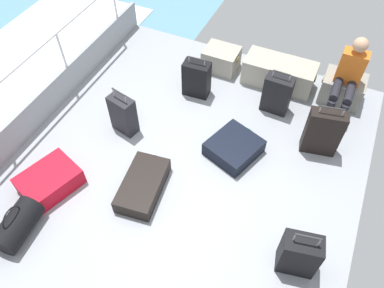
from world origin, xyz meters
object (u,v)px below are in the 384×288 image
suitcase_4 (50,181)px  duffel_bag (17,225)px  cargo_crate_2 (297,78)px  suitcase_0 (234,148)px  cargo_crate_0 (221,59)px  suitcase_5 (143,185)px  cargo_crate_1 (265,69)px  suitcase_8 (197,79)px  passenger_seated (348,76)px  suitcase_6 (323,132)px  suitcase_3 (277,94)px  suitcase_1 (123,115)px  suitcase_7 (299,254)px  cargo_crate_3 (342,89)px

suitcase_4 → duffel_bag: duffel_bag is taller
cargo_crate_2 → suitcase_0: cargo_crate_2 is taller
cargo_crate_0 → suitcase_5: bearing=-89.9°
cargo_crate_1 → suitcase_8: suitcase_8 is taller
passenger_seated → duffel_bag: size_ratio=1.84×
cargo_crate_0 → suitcase_6: suitcase_6 is taller
cargo_crate_2 → duffel_bag: bearing=-121.1°
cargo_crate_1 → suitcase_4: 3.49m
cargo_crate_1 → suitcase_4: cargo_crate_1 is taller
cargo_crate_0 → suitcase_3: suitcase_3 is taller
cargo_crate_2 → suitcase_3: suitcase_3 is taller
duffel_bag → suitcase_6: bearing=43.0°
cargo_crate_0 → suitcase_4: (-1.06, -2.99, -0.06)m
suitcase_1 → suitcase_8: bearing=60.9°
passenger_seated → suitcase_0: passenger_seated is taller
cargo_crate_0 → passenger_seated: size_ratio=0.52×
suitcase_5 → suitcase_0: bearing=51.6°
suitcase_5 → suitcase_6: (1.80, 1.53, 0.24)m
suitcase_1 → suitcase_6: size_ratio=0.89×
suitcase_7 → suitcase_8: (-2.05, 2.02, -0.00)m
passenger_seated → suitcase_3: bearing=-152.6°
cargo_crate_3 → suitcase_4: cargo_crate_3 is taller
duffel_bag → passenger_seated: bearing=50.8°
suitcase_4 → suitcase_5: (1.06, 0.43, -0.02)m
cargo_crate_0 → suitcase_8: suitcase_8 is taller
cargo_crate_1 → cargo_crate_2: cargo_crate_2 is taller
suitcase_8 → suitcase_0: bearing=-42.7°
cargo_crate_0 → cargo_crate_3: cargo_crate_3 is taller
suitcase_4 → suitcase_8: size_ratio=1.23×
suitcase_5 → suitcase_8: size_ratio=1.29×
cargo_crate_1 → suitcase_5: size_ratio=0.76×
cargo_crate_3 → suitcase_4: size_ratio=0.76×
suitcase_1 → suitcase_6: 2.62m
cargo_crate_1 → suitcase_8: size_ratio=0.99×
cargo_crate_2 → suitcase_5: (-1.21, -2.58, -0.10)m
passenger_seated → duffel_bag: (-2.87, -3.52, -0.42)m
suitcase_3 → duffel_bag: (-2.04, -3.09, -0.13)m
passenger_seated → suitcase_3: 0.97m
suitcase_5 → suitcase_6: 2.37m
suitcase_0 → suitcase_8: bearing=137.3°
cargo_crate_3 → suitcase_7: 2.80m
cargo_crate_3 → suitcase_4: 4.25m
cargo_crate_0 → suitcase_8: (-0.12, -0.70, 0.10)m
cargo_crate_1 → duffel_bag: bearing=-115.1°
cargo_crate_0 → cargo_crate_2: size_ratio=1.05×
passenger_seated → suitcase_3: size_ratio=1.59×
passenger_seated → cargo_crate_3: bearing=90.0°
cargo_crate_3 → suitcase_7: size_ratio=0.88×
suitcase_1 → passenger_seated: bearing=32.7°
suitcase_5 → suitcase_8: suitcase_8 is taller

